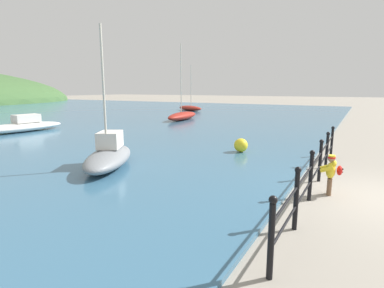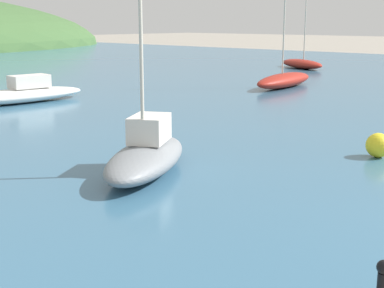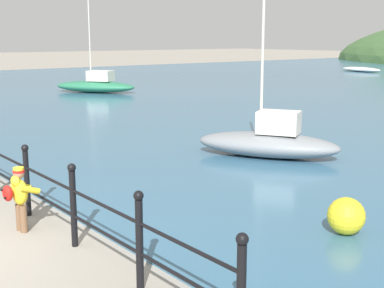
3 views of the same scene
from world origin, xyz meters
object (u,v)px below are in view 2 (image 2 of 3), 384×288
boat_white_sailboat (22,94)px  boat_twin_mast (302,64)px  boat_green_fishing (147,154)px  mooring_buoy (378,145)px  boat_nearest_quay (284,80)px

boat_white_sailboat → boat_twin_mast: bearing=0.2°
boat_green_fishing → boat_twin_mast: bearing=24.2°
boat_green_fishing → mooring_buoy: size_ratio=7.98×
mooring_buoy → boat_white_sailboat: bearing=94.2°
mooring_buoy → boat_nearest_quay: bearing=41.9°
boat_white_sailboat → mooring_buoy: bearing=-85.8°
boat_twin_mast → mooring_buoy: (-18.89, -13.30, -0.03)m
boat_nearest_quay → mooring_buoy: size_ratio=10.91×
mooring_buoy → boat_twin_mast: bearing=35.1°
boat_nearest_quay → boat_white_sailboat: size_ratio=1.16×
boat_twin_mast → boat_white_sailboat: boat_twin_mast is taller
boat_nearest_quay → mooring_buoy: bearing=-138.1°
boat_nearest_quay → boat_green_fishing: size_ratio=1.37×
boat_twin_mast → boat_nearest_quay: bearing=-153.3°
boat_twin_mast → boat_white_sailboat: bearing=-179.8°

